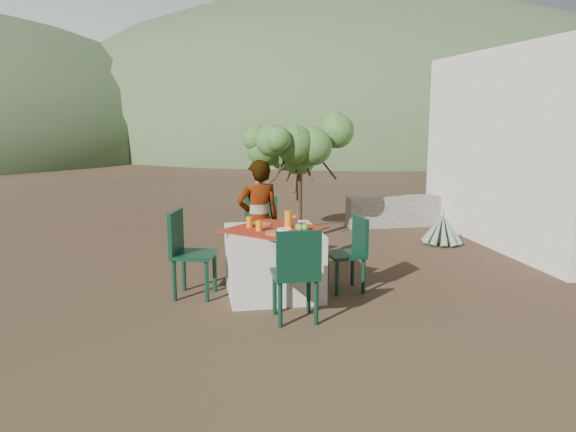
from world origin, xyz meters
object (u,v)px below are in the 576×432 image
object	(u,v)px
chair_near	(297,271)
chair_left	(187,249)
person	(258,219)
shrub_tree	(302,153)
juice_pitcher	(288,219)
chair_far	(259,229)
chair_right	(351,250)
agave	(442,230)
table	(273,262)

from	to	relation	value
chair_near	chair_left	xyz separation A→B (m)	(-1.05, 1.03, 0.01)
chair_left	person	xyz separation A→B (m)	(0.88, 0.58, 0.20)
shrub_tree	juice_pitcher	size ratio (longest dim) A/B	9.21
shrub_tree	juice_pitcher	bearing A→B (deg)	-104.92
chair_far	shrub_tree	bearing A→B (deg)	81.42
chair_far	chair_right	world-z (taller)	chair_far
chair_near	chair_right	distance (m)	1.22
chair_right	person	world-z (taller)	person
agave	chair_right	bearing A→B (deg)	-136.42
table	chair_far	distance (m)	1.13
chair_near	chair_left	world-z (taller)	chair_left
person	juice_pitcher	distance (m)	0.71
table	chair_right	world-z (taller)	chair_right
chair_near	shrub_tree	world-z (taller)	shrub_tree
chair_far	chair_near	world-z (taller)	chair_far
chair_left	person	size ratio (longest dim) A/B	0.66
table	agave	xyz separation A→B (m)	(3.01, 1.97, -0.15)
chair_right	juice_pitcher	xyz separation A→B (m)	(-0.73, 0.06, 0.38)
person	juice_pitcher	bearing A→B (deg)	103.19
chair_far	chair_right	xyz separation A→B (m)	(0.93, -1.15, -0.05)
person	agave	bearing A→B (deg)	-165.85
chair_far	chair_right	size ratio (longest dim) A/B	1.10
table	chair_right	size ratio (longest dim) A/B	1.50
agave	juice_pitcher	bearing A→B (deg)	-145.60
chair_far	juice_pitcher	xyz separation A→B (m)	(0.20, -1.09, 0.33)
chair_near	chair_left	distance (m)	1.47
juice_pitcher	agave	bearing A→B (deg)	34.40
shrub_tree	table	bearing A→B (deg)	-108.35
chair_right	person	bearing A→B (deg)	-131.37
chair_near	agave	xyz separation A→B (m)	(2.93, 2.90, -0.29)
chair_far	person	distance (m)	0.50
chair_left	agave	world-z (taller)	chair_left
chair_far	person	world-z (taller)	person
chair_far	shrub_tree	distance (m)	2.01
chair_far	table	bearing A→B (deg)	-67.85
chair_left	chair_right	size ratio (longest dim) A/B	1.12
agave	chair_far	bearing A→B (deg)	-164.39
chair_far	chair_right	distance (m)	1.48
chair_right	shrub_tree	distance (m)	2.87
agave	juice_pitcher	world-z (taller)	juice_pitcher
chair_right	juice_pitcher	size ratio (longest dim) A/B	4.46
chair_right	juice_pitcher	world-z (taller)	juice_pitcher
table	chair_left	bearing A→B (deg)	173.98
chair_near	person	size ratio (longest dim) A/B	0.64
table	chair_near	xyz separation A→B (m)	(0.09, -0.93, 0.15)
shrub_tree	chair_far	bearing A→B (deg)	-120.08
chair_right	agave	xyz separation A→B (m)	(2.10, 2.00, -0.25)
agave	shrub_tree	bearing A→B (deg)	161.52
table	shrub_tree	bearing A→B (deg)	71.65
chair_far	chair_near	bearing A→B (deg)	-65.77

